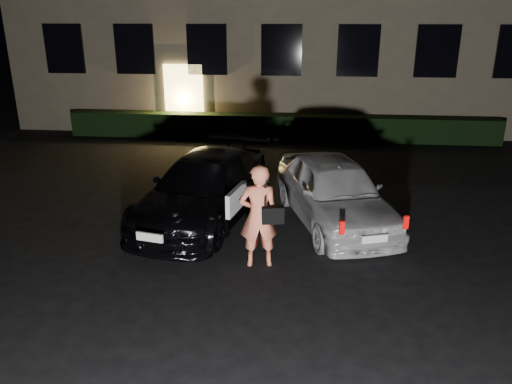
# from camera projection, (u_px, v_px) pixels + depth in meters

# --- Properties ---
(ground) EXTENTS (80.00, 80.00, 0.00)m
(ground) POSITION_uv_depth(u_px,v_px,m) (241.00, 294.00, 7.89)
(ground) COLOR black
(ground) RESTS_ON ground
(hedge) EXTENTS (15.00, 0.70, 0.85)m
(hedge) POSITION_uv_depth(u_px,v_px,m) (280.00, 127.00, 17.58)
(hedge) COLOR black
(hedge) RESTS_ON ground
(sedan) EXTENTS (2.78, 4.95, 1.35)m
(sedan) POSITION_uv_depth(u_px,v_px,m) (205.00, 188.00, 10.63)
(sedan) COLOR black
(sedan) RESTS_ON ground
(hatch) EXTENTS (2.84, 4.45, 1.41)m
(hatch) POSITION_uv_depth(u_px,v_px,m) (334.00, 191.00, 10.37)
(hatch) COLOR silver
(hatch) RESTS_ON ground
(man) EXTENTS (0.82, 0.56, 1.84)m
(man) POSITION_uv_depth(u_px,v_px,m) (259.00, 216.00, 8.52)
(man) COLOR #FF815E
(man) RESTS_ON ground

